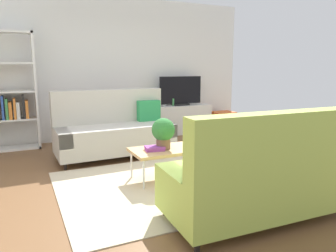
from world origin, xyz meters
name	(u,v)px	position (x,y,z in m)	size (l,w,h in m)	color
ground_plane	(159,176)	(0.00, 0.00, 0.00)	(7.68, 7.68, 0.00)	brown
wall_far	(105,69)	(0.00, 2.80, 1.45)	(6.40, 0.12, 2.90)	white
area_rug	(176,183)	(0.08, -0.34, 0.01)	(2.90, 2.20, 0.01)	beige
couch_beige	(115,130)	(-0.26, 1.28, 0.44)	(1.92, 0.89, 1.10)	#B2ADA3
couch_green	(263,176)	(0.42, -1.56, 0.44)	(1.93, 0.92, 1.10)	#A3BC4C
coffee_table	(172,150)	(0.13, -0.14, 0.39)	(1.10, 0.56, 0.42)	tan
tv_console	(180,119)	(1.59, 2.46, 0.32)	(1.40, 0.44, 0.64)	silver
tv	(181,91)	(1.59, 2.44, 0.95)	(1.00, 0.20, 0.64)	black
bookshelf	(2,97)	(-1.94, 2.48, 0.97)	(1.10, 0.36, 2.10)	white
storage_trunk	(223,121)	(2.69, 2.36, 0.22)	(0.52, 0.40, 0.44)	orange
potted_plant	(163,132)	(0.00, -0.14, 0.65)	(0.30, 0.30, 0.41)	brown
table_book_0	(155,149)	(-0.13, -0.16, 0.43)	(0.24, 0.18, 0.03)	purple
table_book_1	(155,147)	(-0.13, -0.16, 0.46)	(0.24, 0.18, 0.03)	purple
vase_0	(155,102)	(1.01, 2.51, 0.73)	(0.14, 0.14, 0.17)	#33B29E
vase_1	(163,102)	(1.21, 2.51, 0.72)	(0.13, 0.13, 0.16)	silver
bottle_0	(173,102)	(1.40, 2.42, 0.72)	(0.05, 0.05, 0.16)	#3F8C4C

